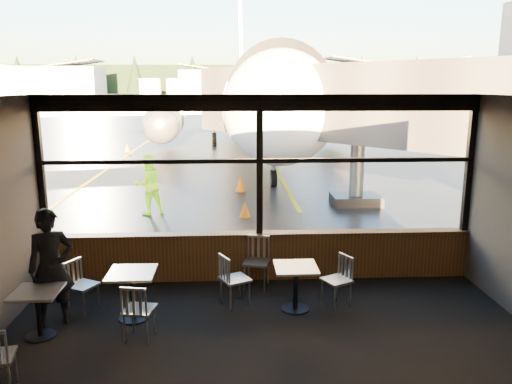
{
  "coord_description": "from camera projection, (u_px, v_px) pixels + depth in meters",
  "views": [
    {
      "loc": [
        -0.54,
        -9.03,
        3.66
      ],
      "look_at": [
        -0.01,
        1.0,
        1.5
      ],
      "focal_mm": 35.0,
      "sensor_mm": 36.0,
      "label": 1
    }
  ],
  "objects": [
    {
      "name": "cone_nose",
      "position": [
        240.0,
        184.0,
        17.46
      ],
      "size": [
        0.39,
        0.39,
        0.54
      ],
      "primitive_type": "cone",
      "color": "#E25607",
      "rests_on": "ground_plane"
    },
    {
      "name": "fuel_tank_b",
      "position": [
        177.0,
        87.0,
        185.64
      ],
      "size": [
        8.0,
        8.0,
        6.0
      ],
      "primitive_type": "cylinder",
      "color": "silver",
      "rests_on": "ground_plane"
    },
    {
      "name": "cafe_table_near",
      "position": [
        296.0,
        288.0,
        8.22
      ],
      "size": [
        0.69,
        0.69,
        0.76
      ],
      "primitive_type": null,
      "color": "gray",
      "rests_on": "carpet_floor"
    },
    {
      "name": "window_header",
      "position": [
        260.0,
        103.0,
        8.91
      ],
      "size": [
        8.0,
        0.18,
        0.3
      ],
      "primitive_type": "cube",
      "color": "black",
      "rests_on": "ground"
    },
    {
      "name": "cafe_table_left",
      "position": [
        39.0,
        314.0,
        7.33
      ],
      "size": [
        0.67,
        0.67,
        0.73
      ],
      "primitive_type": null,
      "color": "#A6A199",
      "rests_on": "carpet_floor"
    },
    {
      "name": "ceiling",
      "position": [
        275.0,
        99.0,
        5.95
      ],
      "size": [
        8.0,
        6.0,
        0.04
      ],
      "primitive_type": "cube",
      "color": "#38332D",
      "rests_on": "ground"
    },
    {
      "name": "window_transom",
      "position": [
        260.0,
        161.0,
        9.13
      ],
      "size": [
        8.0,
        0.1,
        0.08
      ],
      "primitive_type": "cube",
      "color": "black",
      "rests_on": "ground"
    },
    {
      "name": "mullion_centre",
      "position": [
        260.0,
        166.0,
        9.15
      ],
      "size": [
        0.12,
        0.12,
        2.6
      ],
      "primitive_type": "cube",
      "color": "black",
      "rests_on": "ground"
    },
    {
      "name": "passenger",
      "position": [
        51.0,
        268.0,
        7.63
      ],
      "size": [
        0.79,
        0.66,
        1.85
      ],
      "primitive_type": "imported",
      "rotation": [
        0.0,
        0.0,
        0.39
      ],
      "color": "black",
      "rests_on": "carpet_floor"
    },
    {
      "name": "hangar_right",
      "position": [
        392.0,
        78.0,
        185.2
      ],
      "size": [
        50.0,
        20.0,
        12.0
      ],
      "primitive_type": null,
      "color": "silver",
      "rests_on": "ground_plane"
    },
    {
      "name": "chair_near_e",
      "position": [
        337.0,
        281.0,
        8.39
      ],
      "size": [
        0.64,
        0.64,
        0.87
      ],
      "primitive_type": null,
      "rotation": [
        0.0,
        0.0,
        2.04
      ],
      "color": "beige",
      "rests_on": "carpet_floor"
    },
    {
      "name": "chair_near_n",
      "position": [
        256.0,
        263.0,
        9.12
      ],
      "size": [
        0.63,
        0.63,
        0.95
      ],
      "primitive_type": null,
      "rotation": [
        0.0,
        0.0,
        2.9
      ],
      "color": "#AEA99D",
      "rests_on": "carpet_floor"
    },
    {
      "name": "chair_mid_s",
      "position": [
        139.0,
        310.0,
        7.28
      ],
      "size": [
        0.57,
        0.57,
        0.88
      ],
      "primitive_type": null,
      "rotation": [
        0.0,
        0.0,
        -0.2
      ],
      "color": "#B3ADA2",
      "rests_on": "carpet_floor"
    },
    {
      "name": "cone_wing",
      "position": [
        127.0,
        148.0,
        27.81
      ],
      "size": [
        0.35,
        0.35,
        0.48
      ],
      "primitive_type": "cone",
      "color": "#E74C07",
      "rests_on": "ground_plane"
    },
    {
      "name": "airliner",
      "position": [
        252.0,
        54.0,
        28.77
      ],
      "size": [
        30.2,
        35.94,
        10.77
      ],
      "primitive_type": null,
      "rotation": [
        0.0,
        0.0,
        0.02
      ],
      "color": "white",
      "rests_on": "ground_plane"
    },
    {
      "name": "cone_extra",
      "position": [
        245.0,
        209.0,
        14.06
      ],
      "size": [
        0.33,
        0.33,
        0.46
      ],
      "primitive_type": "cone",
      "color": "#EB6307",
      "rests_on": "ground_plane"
    },
    {
      "name": "chair_mid_w",
      "position": [
        83.0,
        286.0,
        8.18
      ],
      "size": [
        0.64,
        0.64,
        0.86
      ],
      "primitive_type": null,
      "rotation": [
        0.0,
        0.0,
        -2.07
      ],
      "color": "beige",
      "rests_on": "carpet_floor"
    },
    {
      "name": "hangar_mid",
      "position": [
        231.0,
        81.0,
        189.17
      ],
      "size": [
        38.0,
        15.0,
        10.0
      ],
      "primitive_type": null,
      "color": "silver",
      "rests_on": "ground_plane"
    },
    {
      "name": "wall_back",
      "position": [
        312.0,
        372.0,
        3.39
      ],
      "size": [
        8.0,
        0.04,
        3.5
      ],
      "primitive_type": "cube",
      "color": "#4C433D",
      "rests_on": "ground"
    },
    {
      "name": "chair_near_w",
      "position": [
        235.0,
        280.0,
        8.37
      ],
      "size": [
        0.67,
        0.67,
        0.92
      ],
      "primitive_type": null,
      "rotation": [
        0.0,
        0.0,
        -1.1
      ],
      "color": "#B9B4A7",
      "rests_on": "carpet_floor"
    },
    {
      "name": "jet_bridge",
      "position": [
        370.0,
        129.0,
        14.67
      ],
      "size": [
        8.92,
        10.91,
        4.76
      ],
      "primitive_type": null,
      "color": "#2C2C2E",
      "rests_on": "ground_plane"
    },
    {
      "name": "fuel_tank_c",
      "position": [
        204.0,
        87.0,
        186.15
      ],
      "size": [
        8.0,
        8.0,
        6.0
      ],
      "primitive_type": "cylinder",
      "color": "silver",
      "rests_on": "ground_plane"
    },
    {
      "name": "ground_plane",
      "position": [
        232.0,
        100.0,
        126.77
      ],
      "size": [
        520.0,
        520.0,
        0.0
      ],
      "primitive_type": "plane",
      "color": "black",
      "rests_on": "ground"
    },
    {
      "name": "window_sill",
      "position": [
        259.0,
        257.0,
        9.52
      ],
      "size": [
        8.0,
        0.28,
        0.9
      ],
      "primitive_type": "cube",
      "color": "brown",
      "rests_on": "ground"
    },
    {
      "name": "mullion_right",
      "position": [
        469.0,
        164.0,
        9.35
      ],
      "size": [
        0.12,
        0.12,
        2.6
      ],
      "primitive_type": "cube",
      "color": "black",
      "rests_on": "ground"
    },
    {
      "name": "cafe_table_mid",
      "position": [
        133.0,
        296.0,
        7.89
      ],
      "size": [
        0.72,
        0.72,
        0.8
      ],
      "primitive_type": null,
      "color": "#ACA79E",
      "rests_on": "carpet_floor"
    },
    {
      "name": "ground_crew",
      "position": [
        148.0,
        184.0,
        14.31
      ],
      "size": [
        1.06,
        1.0,
        1.73
      ],
      "primitive_type": "imported",
      "rotation": [
        0.0,
        0.0,
        3.68
      ],
      "color": "#BFF219",
      "rests_on": "ground_plane"
    },
    {
      "name": "treeline",
      "position": [
        230.0,
        79.0,
        213.37
      ],
      "size": [
        360.0,
        3.0,
        12.0
      ],
      "primitive_type": "cube",
      "color": "black",
      "rests_on": "ground_plane"
    },
    {
      "name": "mullion_left",
      "position": [
        40.0,
        168.0,
        8.95
      ],
      "size": [
        0.12,
        0.12,
        2.6
      ],
      "primitive_type": "cube",
      "color": "black",
      "rests_on": "ground"
    },
    {
      "name": "fuel_tank_a",
      "position": [
        150.0,
        87.0,
        185.13
      ],
      "size": [
        8.0,
        8.0,
        6.0
      ],
      "primitive_type": "cylinder",
      "color": "silver",
      "rests_on": "ground_plane"
    },
    {
      "name": "hangar_left",
      "position": [
        38.0,
        80.0,
        180.6
      ],
      "size": [
        45.0,
        18.0,
        11.0
      ],
      "primitive_type": null,
      "color": "silver",
      "rests_on": "ground_plane"
    },
    {
      "name": "carpet_floor",
      "position": [
        272.0,
        363.0,
        6.68
      ],
      "size": [
        8.0,
        6.0,
        0.01
      ],
      "primitive_type": "cube",
      "color": "black",
      "rests_on": "ground"
    }
  ]
}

